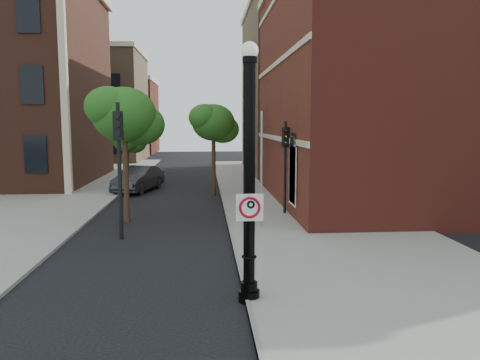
{
  "coord_description": "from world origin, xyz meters",
  "views": [
    {
      "loc": [
        1.05,
        -11.24,
        4.33
      ],
      "look_at": [
        2.07,
        2.0,
        2.7
      ],
      "focal_mm": 35.0,
      "sensor_mm": 36.0,
      "label": 1
    }
  ],
  "objects": [
    {
      "name": "utility_pole",
      "position": [
        3.35,
        7.3,
        2.4
      ],
      "size": [
        0.1,
        0.1,
        4.8
      ],
      "primitive_type": "cylinder",
      "color": "#999999",
      "rests_on": "ground"
    },
    {
      "name": "parked_car",
      "position": [
        -3.12,
        18.58,
        0.8
      ],
      "size": [
        2.93,
        5.11,
        1.59
      ],
      "primitive_type": "imported",
      "rotation": [
        0.0,
        0.0,
        -0.27
      ],
      "color": "#2D2D32",
      "rests_on": "ground"
    },
    {
      "name": "bg_building_tan_b",
      "position": [
        16.0,
        30.0,
        7.0
      ],
      "size": [
        22.0,
        14.0,
        14.0
      ],
      "primitive_type": "cube",
      "color": "#836647",
      "rests_on": "ground"
    },
    {
      "name": "street_tree_b",
      "position": [
        -3.83,
        19.05,
        3.29
      ],
      "size": [
        2.32,
        2.1,
        4.18
      ],
      "color": "#352015",
      "rests_on": "ground"
    },
    {
      "name": "bg_building_tan_a",
      "position": [
        -12.0,
        44.0,
        6.0
      ],
      "size": [
        12.0,
        12.0,
        12.0
      ],
      "primitive_type": "cube",
      "color": "#836647",
      "rests_on": "ground"
    },
    {
      "name": "curb_edge",
      "position": [
        2.05,
        10.0,
        0.07
      ],
      "size": [
        0.1,
        60.0,
        0.14
      ],
      "primitive_type": "cube",
      "color": "gray",
      "rests_on": "ground"
    },
    {
      "name": "traffic_signal_right",
      "position": [
        4.8,
        10.11,
        2.96
      ],
      "size": [
        0.33,
        0.38,
        4.4
      ],
      "rotation": [
        0.0,
        0.0,
        0.27
      ],
      "color": "black",
      "rests_on": "ground"
    },
    {
      "name": "bg_building_red",
      "position": [
        -12.0,
        58.0,
        5.0
      ],
      "size": [
        12.0,
        12.0,
        10.0
      ],
      "primitive_type": "cube",
      "color": "maroon",
      "rests_on": "ground"
    },
    {
      "name": "ground",
      "position": [
        0.0,
        0.0,
        0.0
      ],
      "size": [
        120.0,
        120.0,
        0.0
      ],
      "primitive_type": "plane",
      "color": "black",
      "rests_on": "ground"
    },
    {
      "name": "sidewalk_right",
      "position": [
        6.0,
        10.0,
        0.06
      ],
      "size": [
        8.0,
        60.0,
        0.12
      ],
      "primitive_type": "cube",
      "color": "gray",
      "rests_on": "ground"
    },
    {
      "name": "no_parking_sign",
      "position": [
        2.11,
        -0.49,
        2.36
      ],
      "size": [
        0.65,
        0.08,
        0.65
      ],
      "rotation": [
        0.0,
        0.0,
        0.03
      ],
      "color": "white",
      "rests_on": "ground"
    },
    {
      "name": "lamppost",
      "position": [
        2.11,
        -0.33,
        2.85
      ],
      "size": [
        0.52,
        0.52,
        6.18
      ],
      "color": "black",
      "rests_on": "ground"
    },
    {
      "name": "sidewalk_left",
      "position": [
        -9.0,
        18.0,
        0.06
      ],
      "size": [
        10.0,
        50.0,
        0.12
      ],
      "primitive_type": "cube",
      "color": "gray",
      "rests_on": "ground"
    },
    {
      "name": "street_tree_a",
      "position": [
        -2.31,
        9.28,
        4.62
      ],
      "size": [
        3.25,
        2.94,
        5.85
      ],
      "color": "#352015",
      "rests_on": "ground"
    },
    {
      "name": "brick_wall_building",
      "position": [
        16.0,
        14.0,
        6.26
      ],
      "size": [
        22.3,
        16.3,
        12.5
      ],
      "color": "maroon",
      "rests_on": "ground"
    },
    {
      "name": "street_tree_c",
      "position": [
        1.65,
        16.66,
        4.28
      ],
      "size": [
        3.01,
        2.72,
        5.43
      ],
      "color": "#352015",
      "rests_on": "ground"
    },
    {
      "name": "traffic_signal_left",
      "position": [
        -2.06,
        6.15,
        3.42
      ],
      "size": [
        0.33,
        0.42,
        5.07
      ],
      "rotation": [
        0.0,
        0.0,
        -0.05
      ],
      "color": "black",
      "rests_on": "ground"
    }
  ]
}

